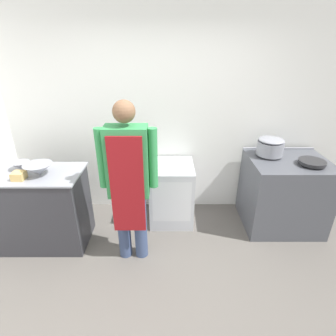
% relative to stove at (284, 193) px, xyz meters
% --- Properties ---
extents(ground_plane, '(14.00, 14.00, 0.00)m').
position_rel_stove_xyz_m(ground_plane, '(-1.54, -1.25, -0.47)').
color(ground_plane, '#5B5651').
extents(wall_back, '(8.00, 0.05, 2.70)m').
position_rel_stove_xyz_m(wall_back, '(-1.54, 0.47, 0.88)').
color(wall_back, white).
rests_on(wall_back, ground_plane).
extents(prep_counter, '(1.10, 0.61, 0.94)m').
position_rel_stove_xyz_m(prep_counter, '(-3.00, -0.36, 0.00)').
color(prep_counter, '#2D2D33').
rests_on(prep_counter, ground_plane).
extents(stove, '(0.95, 0.79, 0.95)m').
position_rel_stove_xyz_m(stove, '(0.00, 0.00, 0.00)').
color(stove, '#4C4F56').
rests_on(stove, ground_plane).
extents(fridge_unit, '(0.57, 0.62, 0.81)m').
position_rel_stove_xyz_m(fridge_unit, '(-1.45, 0.11, -0.06)').
color(fridge_unit, silver).
rests_on(fridge_unit, ground_plane).
extents(person_cook, '(0.59, 0.24, 1.77)m').
position_rel_stove_xyz_m(person_cook, '(-1.89, -0.61, 0.54)').
color(person_cook, '#38476B').
rests_on(person_cook, ground_plane).
extents(mixing_bowl, '(0.30, 0.30, 0.13)m').
position_rel_stove_xyz_m(mixing_bowl, '(-2.88, -0.41, 0.53)').
color(mixing_bowl, gray).
rests_on(mixing_bowl, prep_counter).
extents(small_bowl, '(0.20, 0.20, 0.09)m').
position_rel_stove_xyz_m(small_bowl, '(-3.14, -0.27, 0.51)').
color(small_bowl, gray).
rests_on(small_bowl, prep_counter).
extents(plastic_tub, '(0.12, 0.12, 0.08)m').
position_rel_stove_xyz_m(plastic_tub, '(-3.05, -0.51, 0.51)').
color(plastic_tub, '#D8B266').
rests_on(plastic_tub, prep_counter).
extents(stock_pot, '(0.32, 0.32, 0.22)m').
position_rel_stove_xyz_m(stock_pot, '(-0.21, 0.14, 0.59)').
color(stock_pot, gray).
rests_on(stock_pot, stove).
extents(saute_pan, '(0.31, 0.31, 0.04)m').
position_rel_stove_xyz_m(saute_pan, '(0.19, -0.14, 0.50)').
color(saute_pan, '#262628').
rests_on(saute_pan, stove).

